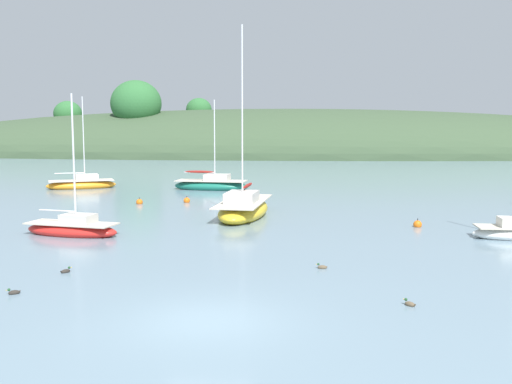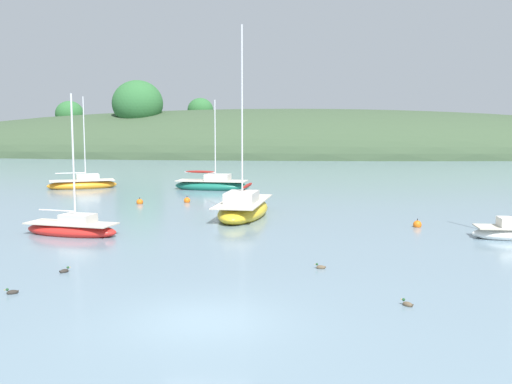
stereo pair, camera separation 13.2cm
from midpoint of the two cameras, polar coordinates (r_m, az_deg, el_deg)
name	(u,v)px [view 1 (the left image)]	position (r m, az deg, el deg)	size (l,w,h in m)	color
ground_plane	(205,320)	(16.32, -5.17, -12.20)	(400.00, 400.00, 0.00)	slate
far_shoreline_hill	(283,154)	(104.07, 2.56, 3.67)	(150.00, 36.00, 20.59)	#384C33
sailboat_blue_center	(82,184)	(50.98, -16.50, 0.74)	(5.89, 4.03, 7.73)	orange
sailboat_navy_dinghy	(212,185)	(48.07, -4.37, 0.70)	(6.38, 2.84, 7.44)	#196B56
sailboat_cream_ketch	(72,228)	(29.55, -17.40, -3.37)	(5.00, 2.62, 6.85)	red
sailboat_red_portside	(244,209)	(33.87, -1.32, -1.61)	(3.26, 7.64, 10.97)	gold
mooring_buoy_inner	(139,202)	(39.96, -11.27, -0.97)	(0.44, 0.44, 0.54)	orange
mooring_buoy_outer	(418,225)	(31.51, 15.20, -3.06)	(0.44, 0.44, 0.54)	orange
mooring_buoy_channel	(187,201)	(40.26, -6.79, -0.83)	(0.44, 0.44, 0.54)	orange
duck_lone_left	(14,292)	(20.07, -22.49, -8.94)	(0.40, 0.33, 0.24)	#2D2823
duck_lead	(410,304)	(17.99, 14.40, -10.42)	(0.36, 0.37, 0.24)	brown
duck_straggler	(322,267)	(21.88, 6.22, -7.21)	(0.43, 0.21, 0.24)	brown
duck_trailing	(66,271)	(22.25, -18.04, -7.27)	(0.35, 0.38, 0.24)	#2D2823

